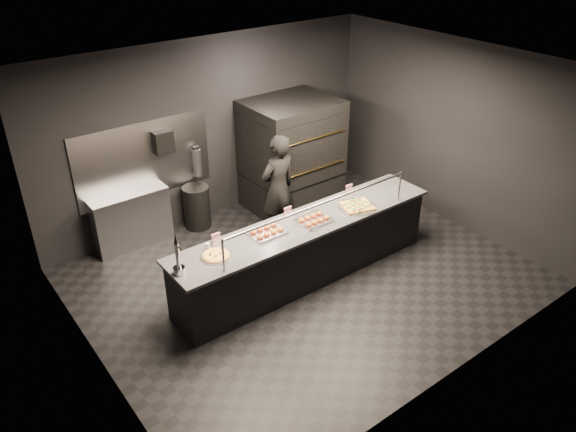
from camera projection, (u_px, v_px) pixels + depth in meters
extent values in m
plane|color=black|center=(305.00, 277.00, 8.15)|extent=(6.00, 6.00, 0.00)
plane|color=black|center=(309.00, 71.00, 6.67)|extent=(6.00, 6.00, 0.00)
cube|color=black|center=(211.00, 130.00, 9.14)|extent=(6.00, 0.04, 3.00)
cube|color=black|center=(462.00, 272.00, 5.68)|extent=(6.00, 0.04, 3.00)
cube|color=black|center=(83.00, 262.00, 5.83)|extent=(0.04, 5.00, 3.00)
cube|color=black|center=(452.00, 134.00, 8.99)|extent=(0.04, 5.00, 3.00)
cube|color=#99999E|center=(144.00, 160.00, 8.59)|extent=(2.20, 0.02, 1.20)
cube|color=black|center=(306.00, 251.00, 7.93)|extent=(4.00, 0.70, 0.88)
cube|color=#38383D|center=(306.00, 223.00, 7.70)|extent=(4.10, 0.78, 0.04)
cylinder|color=#99999E|center=(223.00, 255.00, 6.59)|extent=(0.03, 0.03, 0.45)
cylinder|color=#99999E|center=(399.00, 186.00, 8.17)|extent=(0.03, 0.03, 0.45)
cylinder|color=#99999E|center=(321.00, 204.00, 7.28)|extent=(3.00, 0.04, 0.04)
cube|color=black|center=(291.00, 189.00, 9.95)|extent=(1.50, 1.15, 0.60)
cube|color=black|center=(291.00, 158.00, 9.65)|extent=(1.50, 1.20, 0.55)
cube|color=black|center=(291.00, 128.00, 9.38)|extent=(1.50, 1.20, 0.55)
cube|color=black|center=(291.00, 106.00, 9.20)|extent=(1.50, 1.20, 0.18)
cylinder|color=gold|center=(314.00, 170.00, 9.22)|extent=(1.30, 0.02, 0.02)
cylinder|color=gold|center=(315.00, 139.00, 8.95)|extent=(1.30, 0.02, 0.02)
cube|color=#99999E|center=(132.00, 220.00, 8.69)|extent=(1.20, 0.35, 0.90)
cube|color=black|center=(163.00, 142.00, 8.56)|extent=(0.30, 0.20, 0.35)
cylinder|color=#B2B2B7|center=(197.00, 163.00, 9.11)|extent=(0.14, 0.14, 0.45)
cube|color=black|center=(196.00, 148.00, 8.98)|extent=(0.10, 0.06, 0.06)
cylinder|color=silver|center=(179.00, 270.00, 6.63)|extent=(0.14, 0.14, 0.08)
cylinder|color=silver|center=(178.00, 257.00, 6.54)|extent=(0.05, 0.05, 0.37)
cylinder|color=silver|center=(180.00, 248.00, 6.40)|extent=(0.02, 0.10, 0.02)
cone|color=black|center=(176.00, 238.00, 6.41)|extent=(0.05, 0.05, 0.14)
cylinder|color=silver|center=(216.00, 256.00, 6.96)|extent=(0.40, 0.40, 0.01)
cylinder|color=#C3853E|center=(216.00, 255.00, 6.95)|extent=(0.35, 0.35, 0.02)
cylinder|color=gold|center=(216.00, 255.00, 6.94)|extent=(0.31, 0.31, 0.01)
cube|color=silver|center=(267.00, 233.00, 7.43)|extent=(0.48, 0.36, 0.02)
ellipsoid|color=#C9772B|center=(260.00, 237.00, 7.27)|extent=(0.09, 0.09, 0.06)
ellipsoid|color=#C9772B|center=(253.00, 232.00, 7.38)|extent=(0.09, 0.09, 0.06)
ellipsoid|color=#C9772B|center=(267.00, 234.00, 7.33)|extent=(0.09, 0.09, 0.06)
ellipsoid|color=#C9772B|center=(260.00, 229.00, 7.44)|extent=(0.09, 0.09, 0.06)
ellipsoid|color=#C9772B|center=(274.00, 231.00, 7.39)|extent=(0.09, 0.09, 0.06)
ellipsoid|color=#C9772B|center=(267.00, 227.00, 7.50)|extent=(0.09, 0.09, 0.06)
ellipsoid|color=#C9772B|center=(280.00, 229.00, 7.45)|extent=(0.09, 0.09, 0.06)
ellipsoid|color=#C9772B|center=(273.00, 224.00, 7.56)|extent=(0.09, 0.09, 0.06)
cube|color=silver|center=(314.00, 221.00, 7.71)|extent=(0.54, 0.45, 0.02)
ellipsoid|color=#C9772B|center=(309.00, 224.00, 7.55)|extent=(0.09, 0.09, 0.06)
ellipsoid|color=#C9772B|center=(301.00, 220.00, 7.66)|extent=(0.09, 0.09, 0.06)
ellipsoid|color=#C9772B|center=(315.00, 222.00, 7.61)|extent=(0.09, 0.09, 0.06)
ellipsoid|color=#C9772B|center=(307.00, 218.00, 7.71)|extent=(0.09, 0.09, 0.06)
ellipsoid|color=#C9772B|center=(321.00, 220.00, 7.66)|extent=(0.09, 0.09, 0.06)
ellipsoid|color=#C9772B|center=(313.00, 215.00, 7.77)|extent=(0.09, 0.09, 0.06)
ellipsoid|color=#C9772B|center=(326.00, 217.00, 7.72)|extent=(0.09, 0.09, 0.06)
ellipsoid|color=#C9772B|center=(319.00, 213.00, 7.82)|extent=(0.09, 0.09, 0.06)
cylinder|color=silver|center=(357.00, 207.00, 8.06)|extent=(0.54, 0.54, 0.01)
cube|color=#C3853E|center=(357.00, 206.00, 8.05)|extent=(0.52, 0.49, 0.02)
cube|color=gold|center=(357.00, 205.00, 8.05)|extent=(0.49, 0.46, 0.01)
cube|color=green|center=(357.00, 205.00, 8.04)|extent=(0.46, 0.43, 0.01)
cylinder|color=silver|center=(207.00, 246.00, 7.07)|extent=(0.06, 0.06, 0.09)
cylinder|color=silver|center=(214.00, 245.00, 7.13)|extent=(0.04, 0.04, 0.07)
cube|color=white|center=(216.00, 238.00, 7.19)|extent=(0.12, 0.04, 0.15)
cube|color=white|center=(288.00, 212.00, 7.80)|extent=(0.12, 0.04, 0.15)
cube|color=white|center=(349.00, 189.00, 8.40)|extent=(0.12, 0.04, 0.15)
cylinder|color=black|center=(197.00, 207.00, 9.24)|extent=(0.44, 0.44, 0.73)
imported|color=black|center=(278.00, 188.00, 8.69)|extent=(0.67, 0.47, 1.75)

